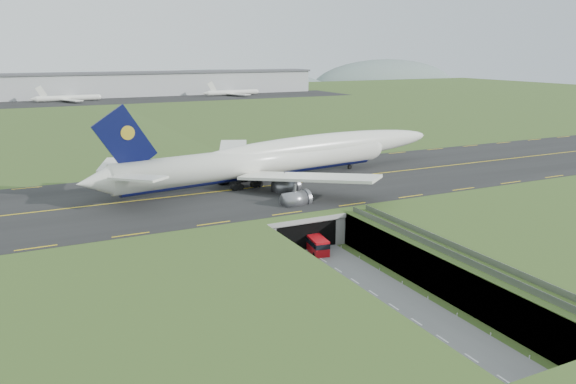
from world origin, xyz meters
TOP-DOWN VIEW (x-y plane):
  - ground at (0.00, 0.00)m, footprint 900.00×900.00m
  - airfield_deck at (0.00, 0.00)m, footprint 800.00×800.00m
  - trench_road at (0.00, -7.50)m, footprint 12.00×75.00m
  - taxiway at (0.00, 33.00)m, footprint 800.00×44.00m
  - tunnel_portal at (0.00, 16.71)m, footprint 17.00×22.30m
  - guideway at (11.00, -19.11)m, footprint 3.00×53.00m
  - jumbo_jet at (9.50, 37.58)m, footprint 92.15×59.24m
  - shuttle_tram at (1.00, 6.35)m, footprint 3.61×7.28m
  - cargo_terminal at (-0.09, 299.41)m, footprint 320.00×67.00m
  - distant_hills at (64.38, 430.00)m, footprint 700.00×91.00m

SIDE VIEW (x-z plane):
  - distant_hills at x=64.38m, z-range -34.00..26.00m
  - ground at x=0.00m, z-range 0.00..0.00m
  - trench_road at x=0.00m, z-range 0.00..0.20m
  - shuttle_tram at x=1.00m, z-range 0.15..3.01m
  - airfield_deck at x=0.00m, z-range 0.00..6.00m
  - tunnel_portal at x=0.00m, z-range 0.33..6.33m
  - guideway at x=11.00m, z-range 1.80..8.85m
  - taxiway at x=0.00m, z-range 6.00..6.18m
  - jumbo_jet at x=9.50m, z-range 1.42..21.23m
  - cargo_terminal at x=-0.09m, z-range 6.16..21.76m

